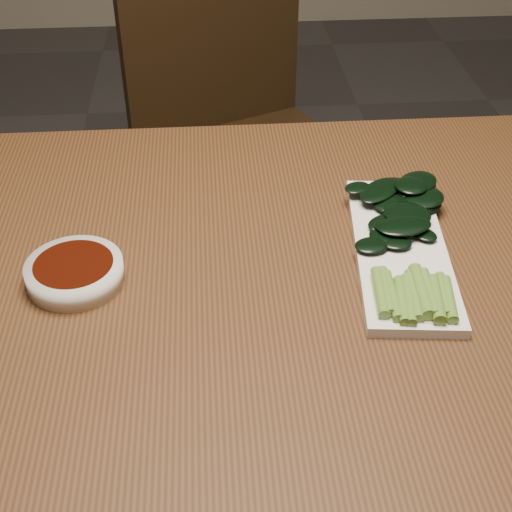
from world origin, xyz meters
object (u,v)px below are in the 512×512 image
at_px(chair_far, 239,131).
at_px(sauce_bowl, 75,272).
at_px(table, 272,316).
at_px(gai_lan, 407,228).
at_px(serving_plate, 400,250).

bearing_deg(chair_far, sauce_bowl, -129.15).
relative_size(table, gai_lan, 4.42).
height_order(chair_far, serving_plate, chair_far).
xyz_separation_m(table, chair_far, (0.00, 0.88, -0.19)).
height_order(chair_far, sauce_bowl, chair_far).
xyz_separation_m(chair_far, serving_plate, (0.16, -0.85, 0.27)).
bearing_deg(sauce_bowl, serving_plate, 3.41).
bearing_deg(gai_lan, sauce_bowl, -173.26).
xyz_separation_m(table, gai_lan, (0.18, 0.05, 0.09)).
height_order(table, gai_lan, gai_lan).
height_order(sauce_bowl, gai_lan, gai_lan).
bearing_deg(gai_lan, serving_plate, -117.51).
height_order(table, sauce_bowl, sauce_bowl).
distance_m(chair_far, gai_lan, 0.89).
bearing_deg(table, serving_plate, 9.02).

